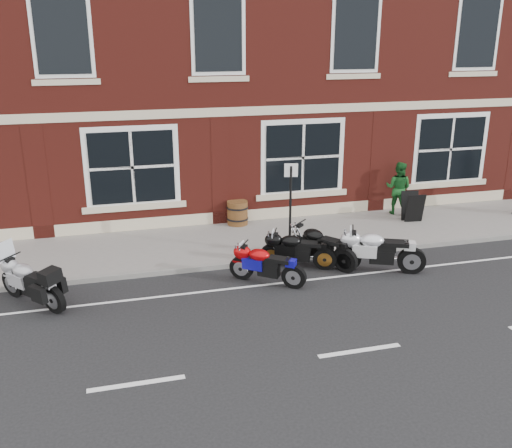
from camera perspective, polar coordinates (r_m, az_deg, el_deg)
The scene contains 13 objects.
ground at distance 13.26m, azimuth 4.85°, elevation -6.02°, with size 80.00×80.00×0.00m, color black.
sidewalk at distance 15.87m, azimuth 1.22°, elevation -1.49°, with size 30.00×3.00×0.12m, color slate.
kerb at distance 14.46m, azimuth 2.97°, elevation -3.56°, with size 30.00×0.16×0.12m, color slate.
pub_building at distance 22.22m, azimuth -4.39°, elevation 19.80°, with size 24.00×12.00×12.00m, color #5E1B14.
moto_touring_silver at distance 13.02m, azimuth -21.57°, elevation -5.23°, with size 1.41×1.60×1.32m.
moto_sport_red at distance 13.09m, azimuth 1.02°, elevation -3.97°, with size 1.55×1.25×0.84m.
moto_sport_black at distance 13.99m, azimuth 4.10°, elevation -2.48°, with size 1.75×0.91×0.85m.
moto_sport_silver at distance 14.02m, azimuth 12.09°, elevation -2.49°, with size 2.05×1.02×0.98m.
moto_naked_black at distance 14.20m, azimuth 6.42°, elevation -2.04°, with size 1.31×1.74×0.92m.
pedestrian_right at distance 18.21m, azimuth 14.04°, elevation 3.50°, with size 0.80×0.62×1.64m, color #164F1E.
a_board_sign at distance 17.67m, azimuth 15.39°, elevation 1.67°, with size 0.53×0.36×0.89m, color black, non-canonical shape.
barrel_planter at distance 16.80m, azimuth -1.87°, elevation 1.13°, with size 0.64×0.64×0.71m.
parking_sign at distance 14.23m, azimuth 3.46°, elevation 2.14°, with size 0.33×0.09×2.36m.
Camera 1 is at (-4.18, -11.31, 5.50)m, focal length 40.00 mm.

